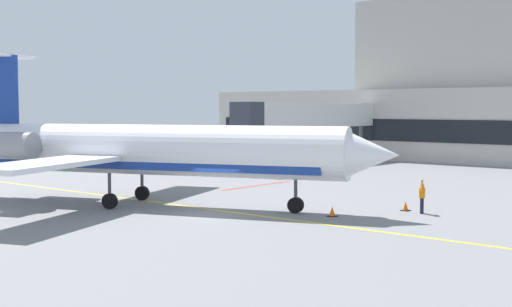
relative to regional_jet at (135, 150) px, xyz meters
name	(u,v)px	position (x,y,z in m)	size (l,w,h in m)	color
ground	(212,215)	(5.99, 0.39, -3.40)	(120.00, 120.00, 0.11)	slate
terminal_building	(481,99)	(2.60, 47.92, 3.52)	(65.79, 14.48, 18.83)	#B7B2A8
jet_bridge_west	(307,116)	(-7.48, 28.55, 1.70)	(2.40, 22.17, 6.44)	silver
regional_jet	(135,150)	(0.00, 0.00, 0.00)	(29.99, 22.08, 9.39)	white
pushback_tractor	(297,157)	(-9.05, 29.00, -2.44)	(2.13, 3.46, 2.03)	#19389E
marshaller	(422,197)	(14.96, 7.98, -2.40)	(0.35, 0.81, 1.89)	#191E33
safety_cone_alpha	(332,212)	(11.70, 3.87, -3.11)	(0.47, 0.47, 0.55)	orange
safety_cone_bravo	(405,206)	(13.79, 8.30, -3.11)	(0.47, 0.47, 0.55)	orange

